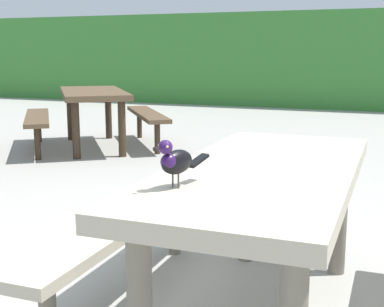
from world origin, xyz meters
name	(u,v)px	position (x,y,z in m)	size (l,w,h in m)	color
hedge_wall	(375,60)	(0.00, 10.24, 1.04)	(28.00, 1.53, 2.08)	#387A33
picnic_table_foreground	(263,206)	(0.07, 0.13, 0.56)	(1.70, 1.81, 0.74)	#B2A893
bird_grackle	(175,160)	(-0.14, -0.38, 0.84)	(0.13, 0.28, 0.18)	black
picnic_table_mid_left	(93,105)	(-3.07, 3.77, 0.56)	(2.37, 2.38, 0.74)	brown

